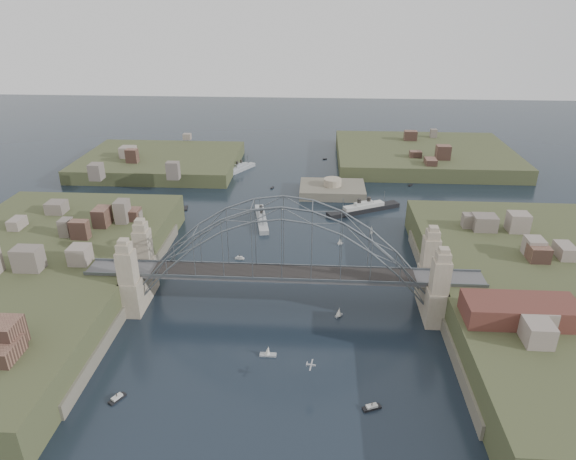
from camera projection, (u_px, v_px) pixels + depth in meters
The scene contains 27 objects.
ground at pixel (283, 306), 110.30m from camera, with size 500.00×500.00×0.00m, color black.
bridge at pixel (283, 256), 105.11m from camera, with size 84.00×13.80×24.60m.
shore_west at pixel (27, 290), 112.65m from camera, with size 50.50×90.00×12.00m.
shore_east at pixel (554, 307), 106.28m from camera, with size 50.50×90.00×12.00m.
headland_nw at pixel (161, 166), 199.15m from camera, with size 60.00×45.00×9.00m, color #3B4124.
headland_ne at pixel (423, 159), 206.79m from camera, with size 70.00×55.00×9.50m, color #3B4124.
fort_island at pixel (332, 195), 173.15m from camera, with size 22.00×16.00×9.40m.
wharf_shed at pixel (520, 311), 90.96m from camera, with size 20.00×8.00×4.00m, color #592D26.
finger_pier at pixel (508, 406), 82.48m from camera, with size 4.00×22.00×1.40m, color #515053.
naval_cruiser_near at pixel (261, 218), 151.53m from camera, with size 6.42×20.33×6.06m.
naval_cruiser_far at pixel (240, 169), 194.90m from camera, with size 10.63×15.97×5.77m.
ocean_liner at pixel (363, 209), 158.24m from camera, with size 23.70×14.58×6.13m.
aeroplane at pixel (310, 365), 84.96m from camera, with size 1.63×2.99×0.43m.
small_boat_a at pixel (240, 258), 129.83m from camera, with size 2.35×1.00×1.43m.
small_boat_b at pixel (340, 241), 137.31m from camera, with size 1.61×1.54×2.38m.
small_boat_c at pixel (268, 352), 94.76m from camera, with size 3.15×1.08×2.38m.
small_boat_d at pixel (371, 230), 144.04m from camera, with size 1.17×2.23×2.38m.
small_boat_e at pixel (186, 208), 160.81m from camera, with size 1.72×3.66×0.45m.
small_boat_f at pixel (284, 209), 160.32m from camera, with size 1.64×1.15×0.45m.
small_boat_g at pixel (372, 407), 82.70m from camera, with size 3.30×2.14×1.43m.
small_boat_h at pixel (272, 188), 177.90m from camera, with size 1.15×2.15×0.45m.
small_boat_i at pixel (416, 280), 119.89m from camera, with size 2.28×1.69×0.45m.
small_boat_j at pixel (117, 398), 84.57m from camera, with size 2.50×3.19×1.43m.
small_boat_k at pixel (325, 159), 209.35m from camera, with size 1.80×1.10×0.45m.
small_boat_l at pixel (165, 233), 143.34m from camera, with size 0.95×2.83×1.43m.
small_boat_m at pixel (339, 312), 106.32m from camera, with size 1.68×1.72×2.38m.
small_boat_n at pixel (411, 185), 180.36m from camera, with size 1.81×2.39×0.45m.
Camera 1 is at (6.81, -92.80, 61.53)m, focal length 31.46 mm.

